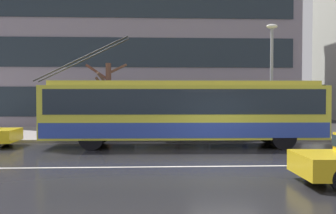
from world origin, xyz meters
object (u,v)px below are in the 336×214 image
at_px(pedestrian_at_shelter, 247,106).
at_px(street_tree_bare, 108,94).
at_px(trolleybus, 184,111).
at_px(street_lamp, 272,69).
at_px(bus_shelter, 172,100).
at_px(pedestrian_approaching_curb, 178,119).

height_order(pedestrian_at_shelter, street_tree_bare, street_tree_bare).
distance_m(trolleybus, pedestrian_at_shelter, 4.15).
xyz_separation_m(pedestrian_at_shelter, street_tree_bare, (-7.36, 2.30, 0.65)).
bearing_deg(street_lamp, trolleybus, -152.11).
bearing_deg(pedestrian_at_shelter, street_lamp, 9.47).
bearing_deg(bus_shelter, pedestrian_at_shelter, -14.09).
bearing_deg(bus_shelter, street_tree_bare, 159.30).
bearing_deg(trolleybus, street_tree_bare, 130.35).
distance_m(pedestrian_at_shelter, street_tree_bare, 7.74).
xyz_separation_m(pedestrian_approaching_curb, street_lamp, (4.89, 0.35, 2.56)).
relative_size(pedestrian_approaching_curb, street_tree_bare, 0.40).
height_order(bus_shelter, pedestrian_at_shelter, bus_shelter).
relative_size(bus_shelter, pedestrian_at_shelter, 2.08).
xyz_separation_m(bus_shelter, street_tree_bare, (-3.55, 1.34, 0.34)).
height_order(trolleybus, pedestrian_approaching_curb, trolleybus).
distance_m(bus_shelter, pedestrian_approaching_curb, 1.47).
relative_size(trolleybus, bus_shelter, 3.08).
xyz_separation_m(pedestrian_at_shelter, pedestrian_approaching_curb, (-3.55, -0.13, -0.65)).
relative_size(trolleybus, pedestrian_approaching_curb, 7.92).
bearing_deg(pedestrian_at_shelter, pedestrian_approaching_curb, -177.98).
bearing_deg(pedestrian_approaching_curb, pedestrian_at_shelter, 2.02).
xyz_separation_m(street_lamp, street_tree_bare, (-8.70, 2.07, -1.26)).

